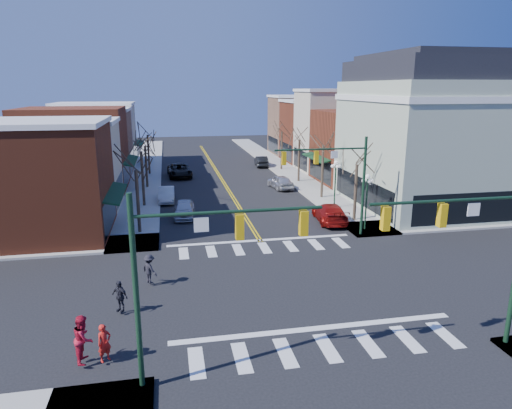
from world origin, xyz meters
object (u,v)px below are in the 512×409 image
pedestrian_dark_a (120,296)px  car_right_near (330,213)px  car_right_far (261,161)px  pedestrian_red_b (83,338)px  victorian_corner (429,132)px  lamppost_corner (367,192)px  car_left_near (184,209)px  car_left_far (180,170)px  car_left_mid (167,195)px  pedestrian_red_a (104,343)px  pedestrian_dark_b (149,269)px  lamppost_midblock (335,176)px  car_right_mid (280,182)px

pedestrian_dark_a → car_right_near: bearing=78.6°
car_right_far → pedestrian_red_b: 46.57m
car_right_near → victorian_corner: bearing=-155.9°
lamppost_corner → pedestrian_red_b: (-17.84, -13.95, -1.85)m
car_left_near → car_left_far: (0.18, 17.98, 0.09)m
pedestrian_red_b → pedestrian_dark_a: 4.06m
lamppost_corner → car_left_mid: lamppost_corner is taller
lamppost_corner → pedestrian_red_a: 22.23m
car_left_mid → car_left_far: size_ratio=0.72×
victorian_corner → car_left_near: 22.29m
pedestrian_dark_a → pedestrian_red_a: bearing=-54.5°
car_left_far → car_right_near: 24.29m
car_left_far → pedestrian_dark_b: size_ratio=3.54×
pedestrian_dark_b → car_right_near: bearing=-94.8°
car_right_near → car_right_far: car_right_near is taller
pedestrian_red_a → pedestrian_dark_b: size_ratio=0.95×
victorian_corner → lamppost_midblock: size_ratio=3.29×
pedestrian_red_a → pedestrian_dark_b: pedestrian_dark_b is taller
car_left_mid → car_right_near: 15.83m
victorian_corner → pedestrian_red_b: size_ratio=7.44×
car_right_near → car_left_far: bearing=-56.3°
car_left_far → pedestrian_red_a: (-4.07, -38.40, 0.12)m
pedestrian_red_b → pedestrian_red_a: bearing=-100.4°
car_left_mid → pedestrian_dark_b: (-0.98, -19.02, 0.28)m
pedestrian_red_b → car_left_mid: bearing=-6.1°
pedestrian_red_a → car_right_far: bearing=35.3°
car_left_near → car_right_near: 11.93m
pedestrian_red_a → pedestrian_dark_a: 4.10m
car_left_far → pedestrian_red_b: pedestrian_red_b is taller
car_right_mid → pedestrian_red_b: pedestrian_red_b is taller
victorian_corner → car_right_mid: bearing=138.8°
car_right_far → pedestrian_dark_b: bearing=73.9°
lamppost_corner → car_right_near: bearing=123.3°
car_left_far → car_right_near: bearing=-66.2°
car_left_mid → lamppost_midblock: bearing=-19.2°
victorian_corner → lamppost_midblock: bearing=176.6°
victorian_corner → lamppost_corner: bearing=-144.1°
pedestrian_dark_b → lamppost_midblock: bearing=-89.1°
pedestrian_red_a → pedestrian_dark_b: bearing=42.8°
car_left_far → pedestrian_dark_b: 31.36m
car_right_mid → car_left_near: bearing=33.4°
car_right_near → car_right_far: size_ratio=1.20×
car_right_mid → lamppost_corner: bearing=91.7°
pedestrian_red_a → pedestrian_red_b: 0.82m
lamppost_midblock → car_left_near: lamppost_midblock is taller
car_left_mid → car_left_far: (1.60, 12.23, 0.11)m
lamppost_midblock → pedestrian_red_b: size_ratio=2.26×
car_right_far → pedestrian_red_a: pedestrian_red_a is taller
car_left_mid → pedestrian_dark_a: 22.19m
car_right_near → pedestrian_red_b: bearing=52.3°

